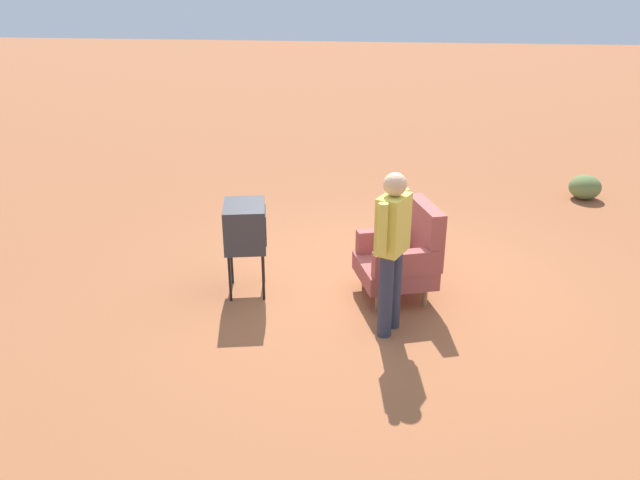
{
  "coord_description": "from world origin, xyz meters",
  "views": [
    {
      "loc": [
        6.52,
        0.2,
        3.26
      ],
      "look_at": [
        0.29,
        -0.62,
        0.65
      ],
      "focal_mm": 35.36,
      "sensor_mm": 36.0,
      "label": 1
    }
  ],
  "objects_px": {
    "tv_on_stand": "(245,226)",
    "soda_can_red": "(418,204)",
    "armchair": "(404,255)",
    "side_table": "(400,222)",
    "flower_vase": "(403,200)",
    "bottle_wine_green": "(402,206)",
    "person_standing": "(392,244)"
  },
  "relations": [
    {
      "from": "tv_on_stand",
      "to": "soda_can_red",
      "type": "bearing_deg",
      "value": 124.27
    },
    {
      "from": "side_table",
      "to": "soda_can_red",
      "type": "bearing_deg",
      "value": 138.47
    },
    {
      "from": "side_table",
      "to": "tv_on_stand",
      "type": "relative_size",
      "value": 0.59
    },
    {
      "from": "armchair",
      "to": "tv_on_stand",
      "type": "xyz_separation_m",
      "value": [
        0.11,
        -1.72,
        0.28
      ]
    },
    {
      "from": "armchair",
      "to": "person_standing",
      "type": "distance_m",
      "value": 0.9
    },
    {
      "from": "bottle_wine_green",
      "to": "soda_can_red",
      "type": "bearing_deg",
      "value": 153.36
    },
    {
      "from": "tv_on_stand",
      "to": "soda_can_red",
      "type": "height_order",
      "value": "tv_on_stand"
    },
    {
      "from": "side_table",
      "to": "soda_can_red",
      "type": "xyz_separation_m",
      "value": [
        -0.23,
        0.2,
        0.15
      ]
    },
    {
      "from": "tv_on_stand",
      "to": "person_standing",
      "type": "xyz_separation_m",
      "value": [
        0.66,
        1.59,
        0.16
      ]
    },
    {
      "from": "tv_on_stand",
      "to": "flower_vase",
      "type": "height_order",
      "value": "tv_on_stand"
    },
    {
      "from": "armchair",
      "to": "flower_vase",
      "type": "relative_size",
      "value": 4.0
    },
    {
      "from": "armchair",
      "to": "flower_vase",
      "type": "bearing_deg",
      "value": -177.85
    },
    {
      "from": "armchair",
      "to": "tv_on_stand",
      "type": "relative_size",
      "value": 1.03
    },
    {
      "from": "side_table",
      "to": "soda_can_red",
      "type": "distance_m",
      "value": 0.34
    },
    {
      "from": "bottle_wine_green",
      "to": "flower_vase",
      "type": "bearing_deg",
      "value": 179.99
    },
    {
      "from": "person_standing",
      "to": "bottle_wine_green",
      "type": "height_order",
      "value": "person_standing"
    },
    {
      "from": "person_standing",
      "to": "flower_vase",
      "type": "height_order",
      "value": "person_standing"
    },
    {
      "from": "person_standing",
      "to": "tv_on_stand",
      "type": "bearing_deg",
      "value": -112.61
    },
    {
      "from": "soda_can_red",
      "to": "flower_vase",
      "type": "height_order",
      "value": "flower_vase"
    },
    {
      "from": "armchair",
      "to": "flower_vase",
      "type": "xyz_separation_m",
      "value": [
        -1.07,
        -0.04,
        0.26
      ]
    },
    {
      "from": "tv_on_stand",
      "to": "soda_can_red",
      "type": "distance_m",
      "value": 2.27
    },
    {
      "from": "bottle_wine_green",
      "to": "armchair",
      "type": "bearing_deg",
      "value": 2.92
    },
    {
      "from": "tv_on_stand",
      "to": "bottle_wine_green",
      "type": "distance_m",
      "value": 1.91
    },
    {
      "from": "tv_on_stand",
      "to": "side_table",
      "type": "bearing_deg",
      "value": 122.08
    },
    {
      "from": "person_standing",
      "to": "side_table",
      "type": "bearing_deg",
      "value": 177.41
    },
    {
      "from": "bottle_wine_green",
      "to": "soda_can_red",
      "type": "distance_m",
      "value": 0.44
    },
    {
      "from": "armchair",
      "to": "bottle_wine_green",
      "type": "distance_m",
      "value": 0.84
    },
    {
      "from": "armchair",
      "to": "side_table",
      "type": "relative_size",
      "value": 1.73
    },
    {
      "from": "flower_vase",
      "to": "bottle_wine_green",
      "type": "bearing_deg",
      "value": -0.01
    },
    {
      "from": "soda_can_red",
      "to": "bottle_wine_green",
      "type": "bearing_deg",
      "value": -26.64
    },
    {
      "from": "armchair",
      "to": "flower_vase",
      "type": "distance_m",
      "value": 1.11
    },
    {
      "from": "side_table",
      "to": "bottle_wine_green",
      "type": "bearing_deg",
      "value": 4.92
    }
  ]
}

